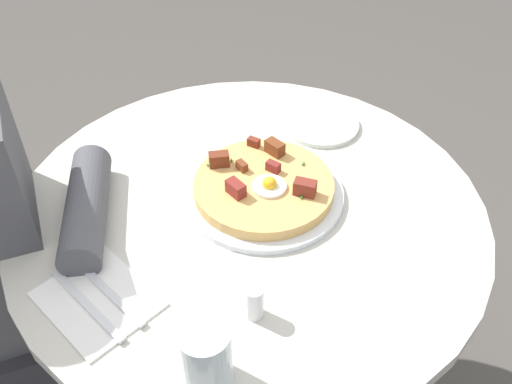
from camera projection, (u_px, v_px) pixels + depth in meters
name	position (u px, v px, depth m)	size (l,w,h in m)	color
dining_table	(249.00, 265.00, 1.11)	(0.85, 0.85, 0.71)	beige
pizza_plate	(263.00, 193.00, 1.02)	(0.29, 0.29, 0.01)	white
breakfast_pizza	(263.00, 185.00, 1.00)	(0.25, 0.25, 0.05)	#DFAB5F
bread_plate	(321.00, 124.00, 1.18)	(0.16, 0.16, 0.01)	silver
napkin	(98.00, 299.00, 0.85)	(0.17, 0.14, 0.00)	white
fork	(107.00, 291.00, 0.85)	(0.18, 0.01, 0.01)	silver
knife	(87.00, 304.00, 0.83)	(0.18, 0.01, 0.01)	silver
water_glass	(206.00, 357.00, 0.71)	(0.07, 0.07, 0.11)	silver
salt_shaker	(254.00, 302.00, 0.81)	(0.03, 0.03, 0.06)	white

